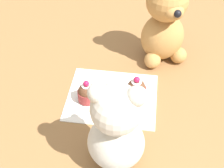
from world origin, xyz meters
name	(u,v)px	position (x,y,z in m)	size (l,w,h in m)	color
ground_plane	(112,97)	(0.00, 0.00, 0.00)	(4.00, 4.00, 0.00)	olive
knitted_placemat	(112,97)	(0.00, 0.00, 0.00)	(0.26, 0.22, 0.01)	silver
teddy_bear_cream	(116,130)	(-0.04, 0.20, 0.12)	(0.14, 0.13, 0.26)	beige
teddy_bear_tan	(165,23)	(-0.14, -0.21, 0.14)	(0.18, 0.17, 0.28)	#B78447
cupcake_near_cream_bear	(87,93)	(0.07, 0.02, 0.03)	(0.05, 0.05, 0.07)	#993333
cupcake_near_tan_bear	(136,89)	(-0.07, -0.01, 0.03)	(0.06, 0.06, 0.07)	#993333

